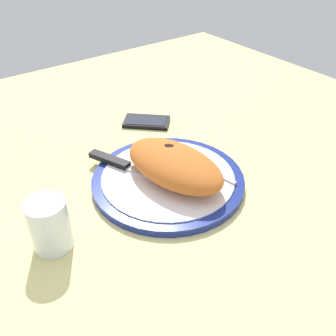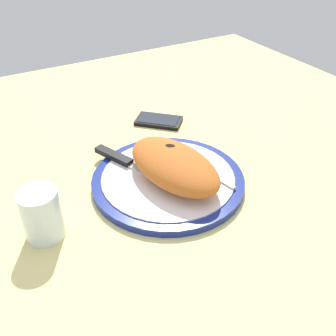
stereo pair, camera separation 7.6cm
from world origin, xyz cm
name	(u,v)px [view 1 (the left image)]	position (x,y,z in cm)	size (l,w,h in cm)	color
ground_plane	(168,189)	(0.00, 0.00, -1.50)	(150.00, 150.00, 3.00)	#E5D684
plate	(168,180)	(0.00, 0.00, 0.88)	(30.67, 30.67, 1.83)	navy
calzone	(174,165)	(-1.08, -0.71, 4.94)	(24.07, 15.65, 6.18)	#C16023
fork	(194,163)	(0.03, -6.87, 2.03)	(17.12, 5.00, 0.40)	silver
knife	(120,164)	(8.85, 5.79, 2.33)	(20.99, 10.04, 1.20)	silver
smartphone	(147,122)	(23.30, -10.59, 0.56)	(12.59, 12.73, 1.16)	black
water_glass	(50,228)	(-2.12, 25.37, 4.00)	(6.59, 6.59, 9.24)	silver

